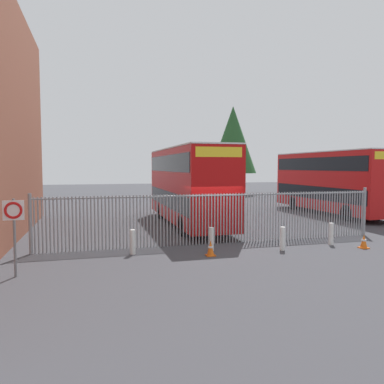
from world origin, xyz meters
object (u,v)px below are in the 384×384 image
(bollard_far_right, at_px, (331,234))
(speed_limit_sign_post, at_px, (14,219))
(bollard_near_left, at_px, (133,242))
(double_decker_bus_near_gate, at_px, (188,183))
(bollard_center_front, at_px, (211,239))
(traffic_cone_mid_forecourt, at_px, (364,241))
(double_decker_bus_behind_fence_left, at_px, (330,180))
(bollard_near_right, at_px, (282,239))
(traffic_cone_by_gate, at_px, (211,248))

(bollard_far_right, distance_m, speed_limit_sign_post, 12.36)
(bollard_near_left, height_order, speed_limit_sign_post, speed_limit_sign_post)
(double_decker_bus_near_gate, bearing_deg, bollard_far_right, -56.82)
(bollard_center_front, xyz_separation_m, bollard_far_right, (5.33, -0.24, 0.00))
(traffic_cone_mid_forecourt, distance_m, speed_limit_sign_post, 13.18)
(double_decker_bus_behind_fence_left, distance_m, speed_limit_sign_post, 21.44)
(double_decker_bus_near_gate, xyz_separation_m, bollard_center_front, (-0.78, -6.73, -1.95))
(bollard_near_right, bearing_deg, double_decker_bus_behind_fence_left, 46.65)
(double_decker_bus_near_gate, bearing_deg, speed_limit_sign_post, -131.91)
(bollard_far_right, relative_size, speed_limit_sign_post, 0.40)
(double_decker_bus_near_gate, xyz_separation_m, traffic_cone_mid_forecourt, (5.45, -7.91, -2.13))
(bollard_near_right, bearing_deg, speed_limit_sign_post, -173.27)
(bollard_near_right, height_order, traffic_cone_by_gate, bollard_near_right)
(double_decker_bus_behind_fence_left, relative_size, traffic_cone_by_gate, 18.32)
(traffic_cone_by_gate, bearing_deg, speed_limit_sign_post, -171.23)
(bollard_center_front, bearing_deg, bollard_far_right, -2.57)
(bollard_center_front, bearing_deg, double_decker_bus_behind_fence_left, 36.99)
(double_decker_bus_behind_fence_left, bearing_deg, double_decker_bus_near_gate, -169.07)
(double_decker_bus_near_gate, relative_size, speed_limit_sign_post, 4.50)
(double_decker_bus_near_gate, bearing_deg, bollard_near_left, -120.84)
(speed_limit_sign_post, bearing_deg, traffic_cone_by_gate, 8.77)
(traffic_cone_mid_forecourt, relative_size, speed_limit_sign_post, 0.25)
(bollard_center_front, distance_m, bollard_near_right, 2.87)
(bollard_near_right, height_order, bollard_far_right, same)
(bollard_far_right, xyz_separation_m, speed_limit_sign_post, (-12.19, -1.54, 1.30))
(bollard_center_front, relative_size, bollard_far_right, 1.00)
(traffic_cone_by_gate, xyz_separation_m, speed_limit_sign_post, (-6.58, -1.01, 1.49))
(bollard_center_front, relative_size, bollard_near_right, 1.00)
(double_decker_bus_near_gate, height_order, speed_limit_sign_post, double_decker_bus_near_gate)
(traffic_cone_by_gate, height_order, speed_limit_sign_post, speed_limit_sign_post)
(double_decker_bus_behind_fence_left, relative_size, traffic_cone_mid_forecourt, 18.32)
(bollard_center_front, distance_m, speed_limit_sign_post, 7.20)
(bollard_far_right, distance_m, traffic_cone_by_gate, 5.64)
(bollard_near_left, bearing_deg, bollard_near_right, -8.63)
(double_decker_bus_behind_fence_left, bearing_deg, traffic_cone_by_gate, -141.38)
(bollard_near_left, xyz_separation_m, bollard_far_right, (8.43, -0.50, 0.00))
(double_decker_bus_behind_fence_left, xyz_separation_m, traffic_cone_by_gate, (-12.03, -9.61, -2.13))
(speed_limit_sign_post, bearing_deg, traffic_cone_mid_forecourt, 2.62)
(bollard_near_left, bearing_deg, speed_limit_sign_post, -151.66)
(traffic_cone_by_gate, relative_size, traffic_cone_mid_forecourt, 1.00)
(bollard_center_front, bearing_deg, traffic_cone_by_gate, -110.26)
(double_decker_bus_behind_fence_left, xyz_separation_m, traffic_cone_mid_forecourt, (-5.53, -10.03, -2.13))
(double_decker_bus_near_gate, height_order, bollard_near_right, double_decker_bus_near_gate)
(bollard_near_right, relative_size, bollard_far_right, 1.00)
(double_decker_bus_near_gate, xyz_separation_m, bollard_near_right, (2.02, -7.37, -1.95))
(bollard_near_left, bearing_deg, traffic_cone_mid_forecourt, -8.75)
(double_decker_bus_near_gate, relative_size, traffic_cone_mid_forecourt, 18.32)
(double_decker_bus_behind_fence_left, distance_m, traffic_cone_mid_forecourt, 11.65)
(double_decker_bus_near_gate, bearing_deg, double_decker_bus_behind_fence_left, 10.93)
(double_decker_bus_behind_fence_left, relative_size, bollard_center_front, 11.38)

